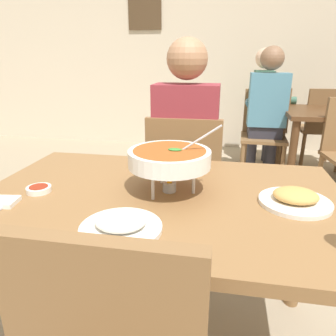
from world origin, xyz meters
TOP-DOWN VIEW (x-y plane):
  - cafe_rear_partition at (0.00, 3.47)m, footprint 10.00×0.10m
  - picture_frame_hung at (-0.90, 3.41)m, footprint 0.44×0.03m
  - dining_table_main at (0.00, 0.00)m, footprint 1.34×0.87m
  - chair_diner_main at (-0.00, 0.72)m, footprint 0.44×0.44m
  - diner_main at (0.00, 0.75)m, footprint 0.40×0.45m
  - curry_bowl at (0.03, 0.03)m, footprint 0.33×0.30m
  - rice_plate at (-0.06, -0.27)m, footprint 0.24×0.24m
  - appetizer_plate at (0.47, 0.00)m, footprint 0.24×0.24m
  - sauce_dish at (-0.45, -0.06)m, footprint 0.09×0.09m
  - chair_bg_middle at (0.76, 2.75)m, footprint 0.45×0.45m
  - chair_bg_right at (0.61, 2.29)m, footprint 0.46×0.46m
  - chair_bg_window at (1.27, 2.65)m, footprint 0.45×0.45m
  - patron_bg_middle at (0.65, 2.75)m, footprint 0.45×0.40m
  - patron_bg_right at (0.61, 2.21)m, footprint 0.40×0.45m

SIDE VIEW (x-z plane):
  - chair_diner_main at x=0.00m, z-range 0.06..0.96m
  - chair_bg_middle at x=0.76m, z-range 0.06..0.96m
  - chair_bg_right at x=0.61m, z-range 0.06..0.96m
  - chair_bg_window at x=1.27m, z-range 0.06..0.96m
  - dining_table_main at x=0.00m, z-range 0.26..1.00m
  - sauce_dish at x=-0.45m, z-range 0.73..0.75m
  - diner_main at x=0.00m, z-range 0.09..1.40m
  - patron_bg_middle at x=0.65m, z-range 0.09..1.40m
  - patron_bg_right at x=0.61m, z-range 0.09..1.40m
  - rice_plate at x=-0.06m, z-range 0.72..0.78m
  - appetizer_plate at x=0.47m, z-range 0.72..0.78m
  - curry_bowl at x=0.03m, z-range 0.73..0.99m
  - cafe_rear_partition at x=0.00m, z-range 0.00..3.00m
  - picture_frame_hung at x=-0.90m, z-range 1.55..2.11m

